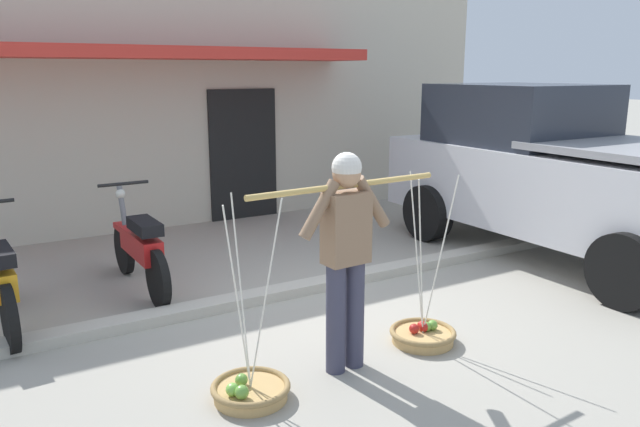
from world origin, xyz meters
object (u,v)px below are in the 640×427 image
Objects in this scene: fruit_vendor at (346,248)px; parked_truck at (559,173)px; fruit_basket_right_side at (250,389)px; motorcycle_second_in_row at (140,249)px; fruit_basket_left_side at (423,334)px.

fruit_vendor is 0.36× the size of parked_truck.
motorcycle_second_in_row is (-0.04, 2.64, 0.37)m from fruit_basket_right_side.
fruit_basket_right_side reaches higher than motorcycle_second_in_row.
motorcycle_second_in_row is 5.06m from parked_truck.
fruit_basket_left_side is at bearing -56.06° from motorcycle_second_in_row.
fruit_basket_left_side is 0.80× the size of motorcycle_second_in_row.
fruit_vendor is at bearing -162.46° from parked_truck.
fruit_basket_left_side is 1.66m from fruit_basket_right_side.
fruit_basket_left_side is 0.31× the size of parked_truck.
fruit_basket_right_side is 0.31× the size of parked_truck.
fruit_basket_left_side is 1.00× the size of fruit_basket_right_side.
fruit_basket_right_side is at bearing -164.79° from parked_truck.
parked_truck is at bearing 15.21° from fruit_basket_right_side.
fruit_basket_right_side is at bearing -176.51° from fruit_vendor.
fruit_basket_left_side is (0.83, 0.05, -0.90)m from fruit_vendor.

